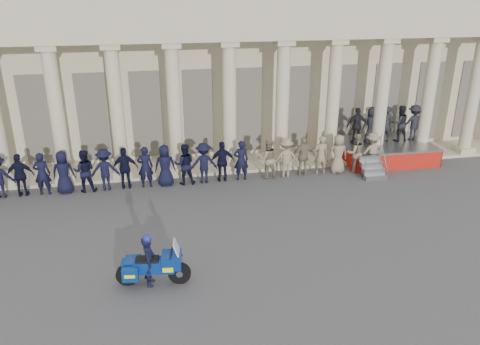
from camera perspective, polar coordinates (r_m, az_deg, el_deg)
name	(u,v)px	position (r m, az deg, el deg)	size (l,w,h in m)	color
ground	(233,258)	(16.14, -0.91, -10.33)	(90.00, 90.00, 0.00)	#3E3E40
building	(188,60)	(28.61, -6.33, 13.46)	(40.00, 12.50, 9.00)	tan
officer_rank	(174,165)	(21.62, -8.05, 0.92)	(20.88, 0.74, 1.94)	black
reviewing_stand	(388,131)	(25.71, 17.61, 4.87)	(4.63, 4.35, 2.84)	gray
motorcycle	(154,266)	(14.78, -10.48, -11.14)	(2.29, 1.02, 1.47)	black
rider	(149,260)	(14.68, -11.05, -10.39)	(0.47, 0.65, 1.74)	black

